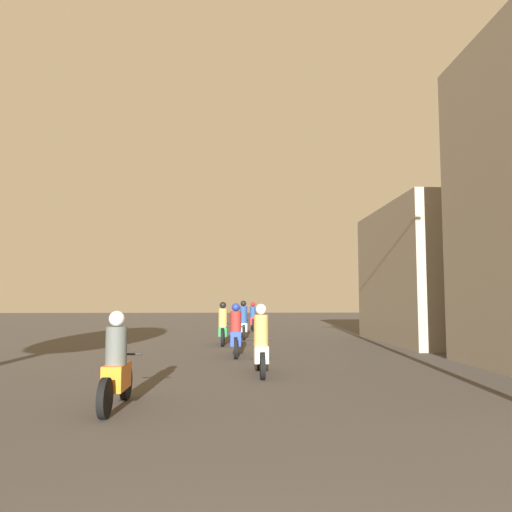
# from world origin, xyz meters

# --- Properties ---
(motorcycle_orange) EXTENTS (0.60, 1.91, 1.48)m
(motorcycle_orange) POSITION_xyz_m (-1.55, 6.83, 0.60)
(motorcycle_orange) COLOR black
(motorcycle_orange) RESTS_ON ground_plane
(motorcycle_white) EXTENTS (0.60, 1.96, 1.56)m
(motorcycle_white) POSITION_xyz_m (0.84, 10.14, 0.62)
(motorcycle_white) COLOR black
(motorcycle_white) RESTS_ON ground_plane
(motorcycle_blue) EXTENTS (0.60, 2.07, 1.54)m
(motorcycle_blue) POSITION_xyz_m (0.28, 13.76, 0.63)
(motorcycle_blue) COLOR black
(motorcycle_blue) RESTS_ON ground_plane
(motorcycle_green) EXTENTS (0.60, 1.92, 1.56)m
(motorcycle_green) POSITION_xyz_m (-0.18, 17.31, 0.62)
(motorcycle_green) COLOR black
(motorcycle_green) RESTS_ON ground_plane
(motorcycle_silver) EXTENTS (0.60, 1.89, 1.59)m
(motorcycle_silver) POSITION_xyz_m (0.61, 20.02, 0.64)
(motorcycle_silver) COLOR black
(motorcycle_silver) RESTS_ON ground_plane
(motorcycle_red) EXTENTS (0.60, 1.95, 1.51)m
(motorcycle_red) POSITION_xyz_m (1.20, 25.36, 0.61)
(motorcycle_red) COLOR black
(motorcycle_red) RESTS_ON ground_plane
(building_right_far) EXTENTS (4.98, 7.37, 5.21)m
(building_right_far) POSITION_xyz_m (8.43, 18.03, 2.61)
(building_right_far) COLOR gray
(building_right_far) RESTS_ON ground_plane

